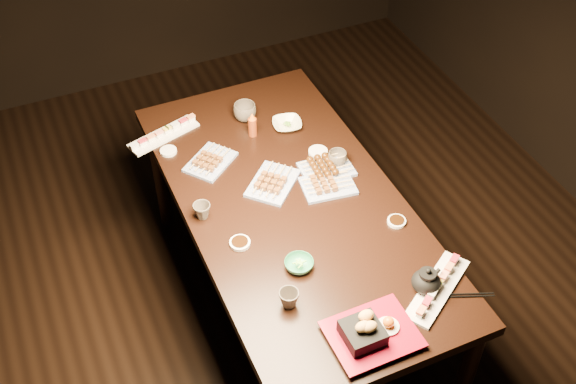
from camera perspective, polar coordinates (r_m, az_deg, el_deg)
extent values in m
plane|color=black|center=(3.49, -0.76, -13.06)|extent=(5.00, 5.00, 0.00)
cube|color=black|center=(3.36, 0.35, -5.39)|extent=(1.19, 1.93, 0.75)
imported|color=#287A4B|center=(2.83, 0.87, -5.75)|extent=(0.14, 0.14, 0.04)
imported|color=#ECE7C1|center=(3.46, -0.08, 5.35)|extent=(0.16, 0.16, 0.03)
imported|color=#4B4239|center=(2.70, 0.07, -8.43)|extent=(0.08, 0.08, 0.07)
imported|color=#4B4239|center=(3.25, 3.93, 2.66)|extent=(0.11, 0.11, 0.07)
imported|color=#4B4239|center=(3.02, -6.81, -1.49)|extent=(0.10, 0.10, 0.07)
imported|color=#4B4239|center=(3.50, -3.43, 6.33)|extent=(0.12, 0.12, 0.09)
cylinder|color=maroon|center=(3.39, -2.83, 5.37)|extent=(0.05, 0.05, 0.13)
cylinder|color=white|center=(2.92, -3.82, -4.04)|extent=(0.12, 0.12, 0.02)
cylinder|color=white|center=(3.32, 2.39, 3.18)|extent=(0.12, 0.12, 0.02)
cylinder|color=white|center=(3.03, 8.58, -2.31)|extent=(0.10, 0.10, 0.01)
cylinder|color=white|center=(3.37, -9.43, 3.21)|extent=(0.10, 0.10, 0.01)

